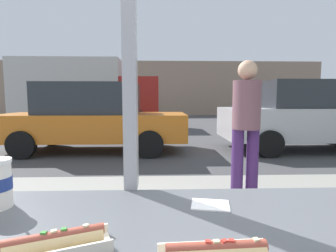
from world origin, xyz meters
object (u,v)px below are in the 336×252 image
object	(u,v)px
hotdog_tray_near	(56,243)
pedestrian	(246,121)
parked_car_silver	(305,116)
box_truck	(85,92)
parked_car_orange	(93,117)

from	to	relation	value
hotdog_tray_near	pedestrian	bearing A→B (deg)	62.76
hotdog_tray_near	parked_car_silver	xyz separation A→B (m)	(4.10, 6.14, -0.11)
hotdog_tray_near	parked_car_silver	distance (m)	7.38
box_truck	pedestrian	world-z (taller)	box_truck
parked_car_orange	pedestrian	world-z (taller)	pedestrian
hotdog_tray_near	parked_car_orange	xyz separation A→B (m)	(-1.46, 6.14, -0.14)
hotdog_tray_near	box_truck	world-z (taller)	box_truck
hotdog_tray_near	box_truck	xyz separation A→B (m)	(-3.29, 11.92, 0.68)
box_truck	hotdog_tray_near	bearing A→B (deg)	-74.56
hotdog_tray_near	parked_car_orange	distance (m)	6.31
parked_car_orange	parked_car_silver	bearing A→B (deg)	-0.00
hotdog_tray_near	parked_car_orange	bearing A→B (deg)	103.41
parked_car_silver	hotdog_tray_near	bearing A→B (deg)	-123.72
hotdog_tray_near	pedestrian	xyz separation A→B (m)	(1.24, 2.41, 0.07)
parked_car_orange	parked_car_silver	xyz separation A→B (m)	(5.56, -0.00, 0.04)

